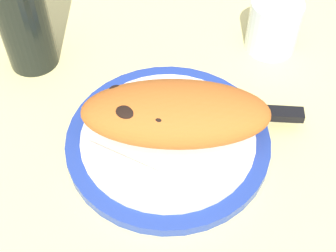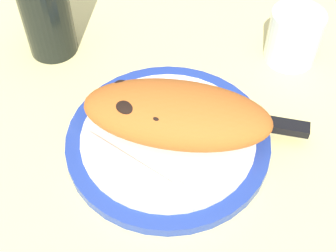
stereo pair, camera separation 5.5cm
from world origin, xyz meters
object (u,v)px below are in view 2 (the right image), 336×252
calzone (177,114)px  water_glass (293,39)px  knife (246,121)px  fork (151,174)px  plate (168,140)px

calzone → water_glass: bearing=64.9°
calzone → knife: 9.83cm
calzone → fork: 8.31cm
plate → water_glass: water_glass is taller
plate → water_glass: bearing=64.8°
knife → water_glass: 17.52cm
plate → water_glass: 25.96cm
water_glass → knife: bearing=-97.2°
fork → knife: (8.44, 12.46, 0.29)cm
knife → water_glass: water_glass is taller
plate → calzone: size_ratio=1.04×
plate → knife: knife is taller
fork → calzone: bearing=87.7°
calzone → knife: bearing=30.3°
plate → knife: (8.80, 6.01, 1.44)cm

